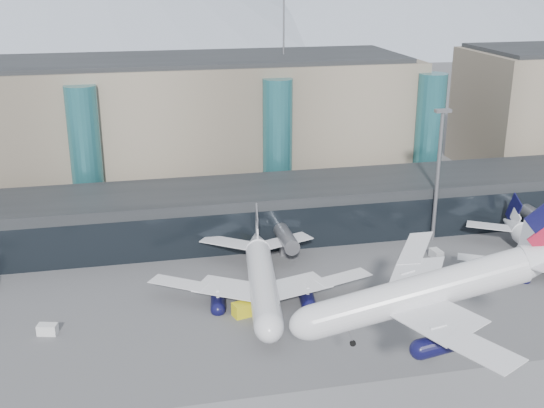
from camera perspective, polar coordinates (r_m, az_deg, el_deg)
The scene contains 13 objects.
ground at distance 86.25m, azimuth 8.37°, elevation -16.50°, with size 900.00×900.00×0.00m, color #515154.
concourse at distance 133.42m, azimuth -0.11°, elevation -0.51°, with size 170.00×27.00×10.00m.
terminal_main at distance 158.84m, azimuth -11.52°, elevation 6.27°, with size 130.00×30.00×31.00m.
teal_towers at distance 144.09m, azimuth -7.34°, elevation 4.59°, with size 116.40×19.40×46.00m.
lightmast_mid at distance 131.28m, azimuth 13.74°, elevation 2.92°, with size 3.00×1.20×25.60m.
hero_jet at distance 77.10m, azimuth 14.44°, elevation -6.14°, with size 34.68×34.39×11.22m.
jet_parked_mid at distance 109.37m, azimuth -0.90°, elevation -5.33°, with size 37.43×37.49×12.17m.
veh_a at distance 104.68m, azimuth -18.27°, elevation -9.93°, with size 2.76×1.55×1.55m, color silver.
veh_b at distance 120.19m, azimuth -0.91°, elevation -5.00°, with size 2.54×1.56×1.46m, color gold.
veh_c at distance 104.18m, azimuth 4.94°, elevation -8.89°, with size 3.92×2.07×2.18m, color #4D4D52.
veh_d at distance 122.58m, azimuth 11.13°, elevation -4.80°, with size 3.13×1.68×1.79m, color silver.
veh_g at distance 127.42m, azimuth 13.57°, elevation -4.08°, with size 2.70×1.58×1.58m, color silver.
veh_h at distance 104.49m, azimuth -2.24°, elevation -8.75°, with size 3.85×2.03×2.13m, color gold.
Camera 1 is at (-26.48, -65.00, 50.12)m, focal length 45.00 mm.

